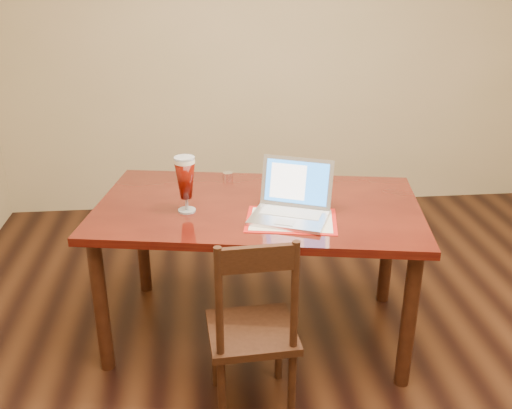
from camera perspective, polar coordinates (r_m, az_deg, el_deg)
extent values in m
plane|color=black|center=(2.89, 9.36, -19.24)|extent=(5.00, 5.00, 0.00)
cube|color=tan|center=(4.63, 2.50, 15.81)|extent=(4.50, 0.01, 2.70)
cube|color=#4D120A|center=(2.95, 0.20, -0.35)|extent=(1.80, 1.22, 0.04)
cylinder|color=#32170C|center=(2.96, -15.25, -9.78)|extent=(0.07, 0.07, 0.74)
cylinder|color=#32170C|center=(2.85, 15.01, -11.14)|extent=(0.07, 0.07, 0.74)
cylinder|color=#32170C|center=(3.59, -11.32, -3.24)|extent=(0.07, 0.07, 0.74)
cylinder|color=#32170C|center=(3.50, 13.01, -4.10)|extent=(0.07, 0.07, 0.74)
cube|color=#B41510|center=(2.77, 3.54, -1.58)|extent=(0.49, 0.38, 0.00)
cube|color=beige|center=(2.77, 3.54, -1.54)|extent=(0.44, 0.34, 0.00)
cube|color=silver|center=(2.76, 3.27, -1.37)|extent=(0.43, 0.37, 0.02)
cube|color=#B3B3B8|center=(2.80, 3.52, -0.80)|extent=(0.32, 0.22, 0.00)
cube|color=#B3B2B7|center=(2.70, 2.91, -1.79)|extent=(0.11, 0.09, 0.00)
cube|color=silver|center=(2.85, 4.10, 2.23)|extent=(0.36, 0.21, 0.24)
cube|color=blue|center=(2.85, 4.07, 2.22)|extent=(0.31, 0.17, 0.20)
cube|color=white|center=(2.86, 3.22, 2.31)|extent=(0.18, 0.11, 0.17)
cylinder|color=silver|center=(2.88, -6.92, -0.58)|extent=(0.09, 0.09, 0.01)
cylinder|color=silver|center=(2.87, -6.95, 0.09)|extent=(0.02, 0.02, 0.06)
cylinder|color=silver|center=(2.79, -7.17, 4.34)|extent=(0.10, 0.10, 0.02)
cylinder|color=silver|center=(2.79, -7.19, 4.64)|extent=(0.10, 0.10, 0.01)
cylinder|color=white|center=(3.29, -2.82, 2.89)|extent=(0.06, 0.06, 0.04)
cylinder|color=white|center=(3.28, 2.46, 2.80)|extent=(0.06, 0.06, 0.04)
cube|color=#31190D|center=(2.63, -0.42, -12.62)|extent=(0.41, 0.39, 0.04)
cylinder|color=#31190D|center=(2.63, -3.44, -18.46)|extent=(0.04, 0.04, 0.38)
cylinder|color=#31190D|center=(2.67, 3.61, -17.74)|extent=(0.04, 0.04, 0.38)
cylinder|color=#31190D|center=(2.86, -4.09, -14.57)|extent=(0.04, 0.04, 0.38)
cylinder|color=#31190D|center=(2.89, 2.29, -13.98)|extent=(0.04, 0.04, 0.38)
cylinder|color=#31190D|center=(2.34, -3.72, -9.71)|extent=(0.03, 0.03, 0.50)
cylinder|color=#31190D|center=(2.39, 3.89, -9.05)|extent=(0.03, 0.03, 0.50)
cube|color=#31190D|center=(2.27, 0.13, -5.46)|extent=(0.32, 0.05, 0.11)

